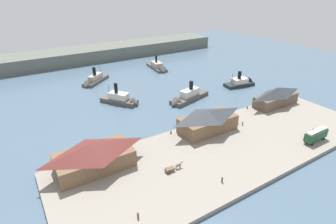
{
  "coord_description": "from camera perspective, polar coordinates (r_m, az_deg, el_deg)",
  "views": [
    {
      "loc": [
        -54.85,
        -73.33,
        48.94
      ],
      "look_at": [
        -4.23,
        8.15,
        2.0
      ],
      "focal_mm": 28.74,
      "sensor_mm": 36.0,
      "label": 1
    }
  ],
  "objects": [
    {
      "name": "pedestrian_near_cart",
      "position": [
        74.05,
        11.42,
        -13.88
      ],
      "size": [
        0.44,
        0.44,
        1.79
      ],
      "color": "#4C3D33",
      "rests_on": "quay_promenade"
    },
    {
      "name": "far_headland",
      "position": [
        196.57,
        -15.12,
        11.98
      ],
      "size": [
        180.0,
        24.0,
        8.0
      ],
      "primitive_type": "cube",
      "color": "#60665B",
      "rests_on": "ground"
    },
    {
      "name": "ferry_departing_north",
      "position": [
        121.23,
        3.86,
        3.07
      ],
      "size": [
        23.35,
        11.35,
        10.39
      ],
      "color": "#514C47",
      "rests_on": "ground"
    },
    {
      "name": "ferry_near_quay",
      "position": [
        166.12,
        -2.05,
        9.43
      ],
      "size": [
        8.21,
        21.32,
        10.16
      ],
      "color": "#514C47",
      "rests_on": "ground"
    },
    {
      "name": "street_tram",
      "position": [
        100.76,
        28.91,
        -4.21
      ],
      "size": [
        9.41,
        2.75,
        4.13
      ],
      "color": "#1E4C2D",
      "rests_on": "quay_promenade"
    },
    {
      "name": "mooring_post_east",
      "position": [
        116.12,
        16.46,
        0.91
      ],
      "size": [
        0.44,
        0.44,
        0.9
      ],
      "primitive_type": "cylinder",
      "color": "black",
      "rests_on": "quay_promenade"
    },
    {
      "name": "mooring_post_center_east",
      "position": [
        93.36,
        0.64,
        -4.36
      ],
      "size": [
        0.44,
        0.44,
        0.9
      ],
      "primitive_type": "cylinder",
      "color": "black",
      "rests_on": "quay_promenade"
    },
    {
      "name": "ferry_moored_west",
      "position": [
        145.09,
        15.46,
        6.04
      ],
      "size": [
        17.52,
        8.32,
        9.75
      ],
      "color": "#23282D",
      "rests_on": "ground"
    },
    {
      "name": "ferry_outer_harbor",
      "position": [
        148.04,
        -15.53,
        6.42
      ],
      "size": [
        18.39,
        16.84,
        10.03
      ],
      "color": "#514C47",
      "rests_on": "ground"
    },
    {
      "name": "ferry_shed_central_terminal",
      "position": [
        78.28,
        -15.45,
        -8.82
      ],
      "size": [
        21.37,
        11.49,
        8.25
      ],
      "color": "brown",
      "rests_on": "quay_promenade"
    },
    {
      "name": "ferry_moored_east",
      "position": [
        120.15,
        -9.69,
        2.58
      ],
      "size": [
        14.74,
        18.06,
        10.53
      ],
      "color": "#514C47",
      "rests_on": "ground"
    },
    {
      "name": "pedestrian_standing_center",
      "position": [
        102.2,
        15.53,
        -2.36
      ],
      "size": [
        0.39,
        0.39,
        1.56
      ],
      "color": "#3D4C42",
      "rests_on": "quay_promenade"
    },
    {
      "name": "seawall_edge",
      "position": [
        101.08,
        5.57,
        -2.69
      ],
      "size": [
        110.0,
        0.8,
        1.0
      ],
      "primitive_type": "cube",
      "color": "slate",
      "rests_on": "ground"
    },
    {
      "name": "quay_promenade",
      "position": [
        89.33,
        12.72,
        -7.42
      ],
      "size": [
        110.0,
        36.0,
        1.2
      ],
      "primitive_type": "cube",
      "color": "gray",
      "rests_on": "ground"
    },
    {
      "name": "pedestrian_by_tram",
      "position": [
        106.95,
        28.37,
        -3.43
      ],
      "size": [
        0.38,
        0.38,
        1.55
      ],
      "color": "#4C3D33",
      "rests_on": "quay_promenade"
    },
    {
      "name": "pedestrian_walking_west",
      "position": [
        64.36,
        -6.39,
        -20.95
      ],
      "size": [
        0.44,
        0.44,
        1.79
      ],
      "color": "#4C3D33",
      "rests_on": "quay_promenade"
    },
    {
      "name": "ground_plane",
      "position": [
        103.83,
        4.36,
        -2.13
      ],
      "size": [
        320.0,
        320.0,
        0.0
      ],
      "primitive_type": "plane",
      "color": "slate"
    },
    {
      "name": "ferry_shed_customs_shed",
      "position": [
        122.2,
        21.97,
        3.13
      ],
      "size": [
        20.69,
        7.56,
        7.86
      ],
      "color": "brown",
      "rests_on": "quay_promenade"
    },
    {
      "name": "ferry_shed_east_terminal",
      "position": [
        94.77,
        8.44,
        -1.73
      ],
      "size": [
        20.42,
        10.14,
        7.85
      ],
      "color": "brown",
      "rests_on": "quay_promenade"
    },
    {
      "name": "horse_cart",
      "position": [
        76.46,
        1.14,
        -11.69
      ],
      "size": [
        5.61,
        1.47,
        1.87
      ],
      "color": "brown",
      "rests_on": "quay_promenade"
    }
  ]
}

